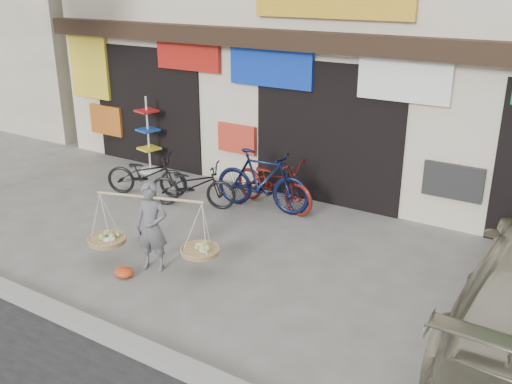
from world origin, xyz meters
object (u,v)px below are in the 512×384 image
Objects in this scene: street_vendor at (152,231)px; bike_0 at (147,174)px; bike_2 at (274,182)px; display_rack at (149,142)px; bike_3 at (193,185)px; bike_1 at (262,180)px.

street_vendor reaches higher than bike_0.
bike_2 is (2.47, 0.82, 0.06)m from bike_0.
display_rack reaches higher than bike_2.
bike_0 is 0.98× the size of display_rack.
bike_3 is at bearing -28.44° from display_rack.
street_vendor is at bearing 172.46° from bike_1.
bike_1 is 1.02× the size of bike_2.
street_vendor is 2.51m from bike_3.
bike_2 is at bearing -92.78° from bike_0.
bike_2 is at bearing -33.98° from bike_1.
bike_3 is 0.98× the size of display_rack.
bike_1 reaches higher than bike_0.
display_rack is at bearing 19.24° from bike_0.
bike_3 is 2.46m from display_rack.
street_vendor is 2.87m from bike_1.
bike_0 is (-2.21, 2.27, -0.18)m from street_vendor.
bike_3 is at bearing 133.64° from bike_2.
street_vendor reaches higher than bike_1.
street_vendor is 1.18× the size of bike_0.
street_vendor is 3.10m from bike_2.
street_vendor is at bearing -156.88° from bike_0.
street_vendor is 1.16× the size of display_rack.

